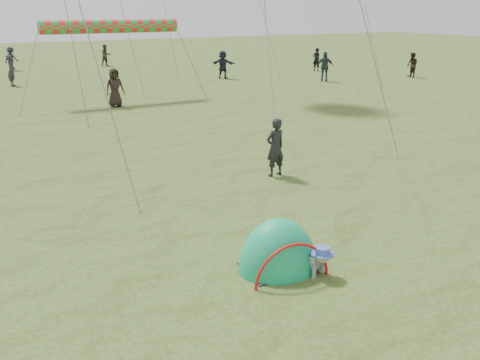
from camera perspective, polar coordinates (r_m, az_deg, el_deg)
ground at (r=9.77m, az=15.50°, el=-9.66°), size 140.00×140.00×0.00m
crawling_toddler at (r=9.43m, az=7.66°, el=-8.26°), size 0.74×0.86×0.56m
popup_tent at (r=9.64m, az=4.03°, el=-9.39°), size 1.57×1.34×1.87m
standing_adult at (r=14.51m, az=3.78°, el=3.48°), size 0.62×0.45×1.60m
crowd_person_0 at (r=34.40m, az=-23.21°, el=10.68°), size 0.61×0.75×1.79m
crowd_person_4 at (r=25.62m, az=-13.21°, el=9.57°), size 0.90×0.62×1.76m
crowd_person_5 at (r=35.22m, az=-1.83°, el=12.21°), size 1.43×1.61×1.77m
crowd_person_6 at (r=39.96m, az=8.15°, el=12.62°), size 0.62×0.44×1.62m
crowd_person_7 at (r=43.96m, az=-14.12°, el=12.77°), size 0.90×0.76×1.65m
crowd_person_13 at (r=37.50m, az=17.89°, el=11.60°), size 0.76×0.89×1.60m
crowd_person_14 at (r=34.27m, az=9.06°, el=11.86°), size 1.10×0.99×1.80m
crowd_person_15 at (r=43.17m, az=-23.23°, el=11.81°), size 1.25×1.07×1.68m
rainbow_tube_kite at (r=27.23m, az=-13.61°, el=15.65°), size 6.61×0.64×0.64m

